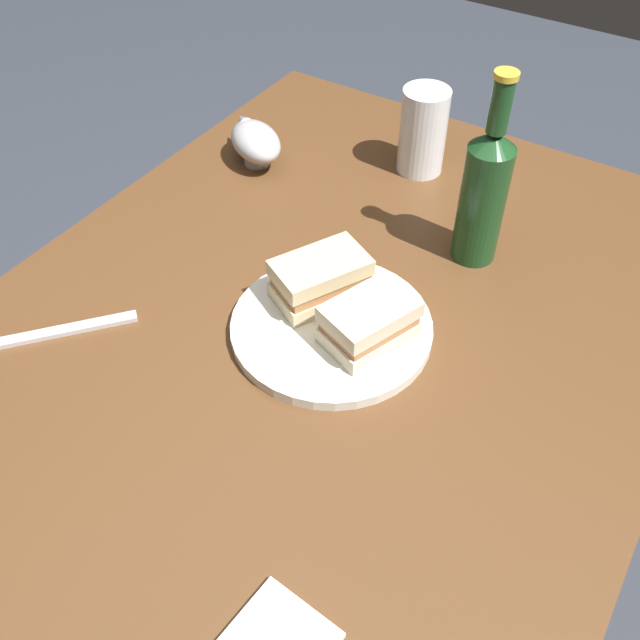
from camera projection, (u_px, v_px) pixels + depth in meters
ground_plane at (313, 600)px, 1.48m from camera, size 6.00×6.00×0.00m
dining_table at (311, 500)px, 1.20m from camera, size 1.22×0.87×0.77m
plate at (331, 327)px, 0.94m from camera, size 0.26×0.26×0.02m
sandwich_half_left at (369, 322)px, 0.89m from camera, size 0.13×0.11×0.06m
sandwich_half_right at (321, 279)px, 0.94m from camera, size 0.14×0.12×0.06m
potato_wedge_front at (361, 281)px, 0.98m from camera, size 0.05×0.04×0.02m
potato_wedge_middle at (380, 320)px, 0.92m from camera, size 0.05×0.05×0.02m
potato_wedge_back at (348, 280)px, 0.98m from camera, size 0.05×0.05×0.02m
potato_wedge_left_edge at (343, 282)px, 0.97m from camera, size 0.06×0.03×0.02m
pint_glass at (422, 137)px, 1.16m from camera, size 0.08×0.08×0.14m
gravy_boat at (255, 141)px, 1.19m from camera, size 0.12×0.14×0.07m
cider_bottle at (484, 192)px, 0.97m from camera, size 0.06×0.06×0.28m
fork at (67, 330)px, 0.94m from camera, size 0.15×0.13×0.01m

